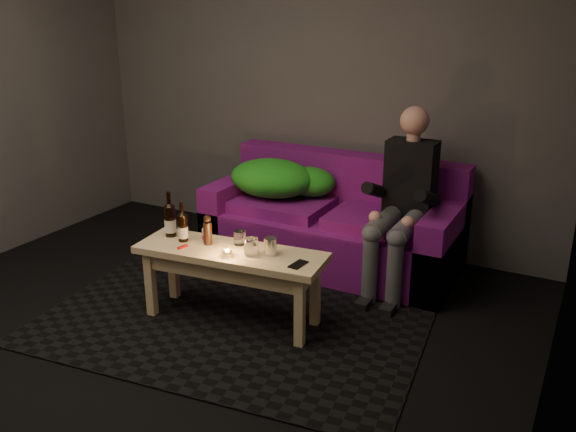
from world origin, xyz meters
name	(u,v)px	position (x,y,z in m)	size (l,w,h in m)	color
floor	(132,366)	(0.00, 0.00, 0.00)	(4.50, 4.50, 0.00)	black
room	(167,49)	(0.00, 0.47, 1.64)	(4.50, 4.50, 4.50)	silver
rug	(237,316)	(0.21, 0.74, 0.01)	(2.32, 1.69, 0.01)	black
sofa	(334,226)	(0.39, 1.81, 0.29)	(1.84, 0.83, 0.79)	#660E6A
green_blanket	(279,179)	(-0.07, 1.81, 0.60)	(0.81, 0.55, 0.28)	#1A901D
person	(403,198)	(0.95, 1.66, 0.64)	(0.33, 0.76, 1.23)	black
coffee_table	(231,263)	(0.21, 0.69, 0.39)	(1.19, 0.49, 0.48)	#E7BD87
beer_bottle_a	(170,220)	(-0.25, 0.70, 0.58)	(0.07, 0.07, 0.29)	black
beer_bottle_b	(183,227)	(-0.13, 0.67, 0.57)	(0.06, 0.06, 0.25)	black
salt_shaker	(205,235)	(0.00, 0.72, 0.52)	(0.04, 0.04, 0.08)	silver
pepper_mill	(208,233)	(0.04, 0.70, 0.55)	(0.05, 0.05, 0.14)	black
tumbler_back	(240,238)	(0.21, 0.79, 0.52)	(0.07, 0.07, 0.09)	white
tealight	(227,252)	(0.24, 0.60, 0.50)	(0.05, 0.05, 0.04)	white
tumbler_front	(251,247)	(0.36, 0.67, 0.53)	(0.08, 0.08, 0.10)	white
steel_cup	(271,246)	(0.46, 0.73, 0.53)	(0.08, 0.08, 0.10)	silver
smartphone	(298,264)	(0.67, 0.67, 0.48)	(0.06, 0.13, 0.01)	black
red_lighter	(183,247)	(-0.06, 0.58, 0.48)	(0.02, 0.07, 0.01)	#B60B0B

